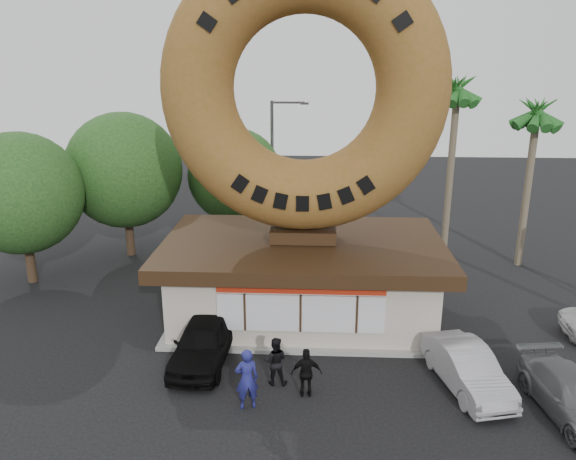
% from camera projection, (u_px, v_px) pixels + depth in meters
% --- Properties ---
extents(ground, '(90.00, 90.00, 0.00)m').
position_uv_depth(ground, '(298.00, 399.00, 17.69)').
color(ground, black).
rests_on(ground, ground).
extents(donut_shop, '(11.20, 7.20, 3.80)m').
position_uv_depth(donut_shop, '(303.00, 276.00, 22.87)').
color(donut_shop, beige).
rests_on(donut_shop, ground).
extents(giant_donut, '(10.70, 2.73, 10.70)m').
position_uv_depth(giant_donut, '(304.00, 90.00, 20.69)').
color(giant_donut, brown).
rests_on(giant_donut, donut_shop).
extents(tree_west, '(6.00, 6.00, 7.65)m').
position_uv_depth(tree_west, '(124.00, 170.00, 29.16)').
color(tree_west, '#473321').
rests_on(tree_west, ground).
extents(tree_mid, '(5.20, 5.20, 6.63)m').
position_uv_depth(tree_mid, '(235.00, 175.00, 30.98)').
color(tree_mid, '#473321').
rests_on(tree_mid, ground).
extents(tree_far, '(5.60, 5.60, 7.14)m').
position_uv_depth(tree_far, '(21.00, 193.00, 25.60)').
color(tree_far, '#473321').
rests_on(tree_far, ground).
extents(palm_near, '(2.60, 2.60, 9.75)m').
position_uv_depth(palm_near, '(457.00, 96.00, 28.17)').
color(palm_near, '#726651').
rests_on(palm_near, ground).
extents(palm_far, '(2.60, 2.60, 8.75)m').
position_uv_depth(palm_far, '(537.00, 118.00, 26.85)').
color(palm_far, '#726651').
rests_on(palm_far, ground).
extents(street_lamp, '(2.11, 0.20, 8.00)m').
position_uv_depth(street_lamp, '(275.00, 164.00, 31.70)').
color(street_lamp, '#59595E').
rests_on(street_lamp, ground).
extents(person_left, '(0.83, 0.66, 1.98)m').
position_uv_depth(person_left, '(247.00, 379.00, 16.99)').
color(person_left, navy).
rests_on(person_left, ground).
extents(person_center, '(0.81, 0.64, 1.65)m').
position_uv_depth(person_center, '(275.00, 361.00, 18.29)').
color(person_center, black).
rests_on(person_center, ground).
extents(person_right, '(0.99, 0.46, 1.65)m').
position_uv_depth(person_right, '(307.00, 373.00, 17.61)').
color(person_right, black).
rests_on(person_right, ground).
extents(car_black, '(2.03, 4.55, 1.52)m').
position_uv_depth(car_black, '(203.00, 341.00, 19.69)').
color(car_black, black).
rests_on(car_black, ground).
extents(car_silver, '(2.37, 4.40, 1.38)m').
position_uv_depth(car_silver, '(467.00, 368.00, 18.14)').
color(car_silver, '#A1A0A5').
rests_on(car_silver, ground).
extents(car_grey, '(2.37, 4.58, 1.27)m').
position_uv_depth(car_grey, '(573.00, 396.00, 16.74)').
color(car_grey, slate).
rests_on(car_grey, ground).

